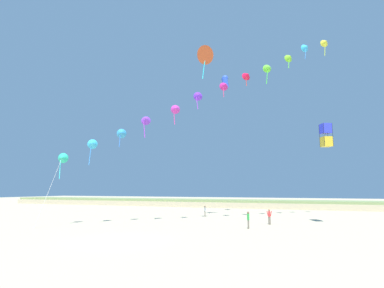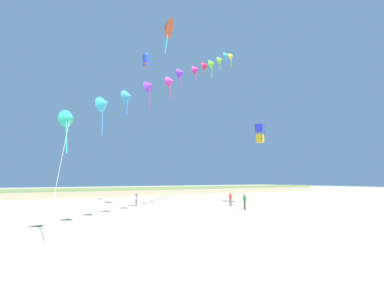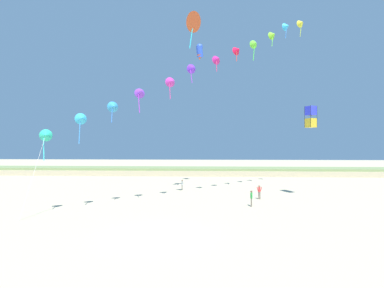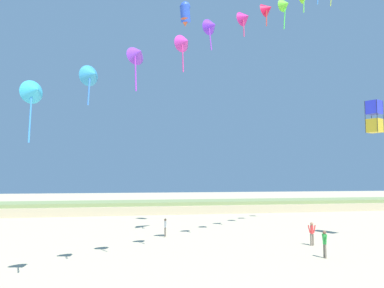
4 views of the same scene
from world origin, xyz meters
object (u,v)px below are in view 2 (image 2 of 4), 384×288
person_near_right (136,199)px  large_kite_low_lead (146,60)px  large_kite_high_solo (260,133)px  person_mid_center (245,201)px  large_kite_mid_trail (167,28)px  person_near_left (231,198)px

person_near_right → large_kite_low_lead: size_ratio=0.60×
large_kite_low_lead → large_kite_high_solo: 19.86m
person_mid_center → large_kite_low_lead: bearing=111.4°
large_kite_mid_trail → person_near_left: bearing=-13.0°
large_kite_mid_trail → person_mid_center: bearing=-43.6°
person_near_right → large_kite_high_solo: size_ratio=0.58×
person_near_left → large_kite_high_solo: bearing=10.2°
person_near_left → large_kite_high_solo: 10.91m
large_kite_high_solo → large_kite_low_lead: bearing=146.0°
person_near_left → large_kite_mid_trail: (-8.11, 1.88, 20.93)m
person_near_right → large_kite_mid_trail: 21.66m
person_near_right → large_kite_high_solo: (16.04, -5.63, 8.92)m
person_near_left → large_kite_mid_trail: large_kite_mid_trail is taller
person_near_right → large_kite_mid_trail: size_ratio=0.32×
person_near_right → large_kite_high_solo: bearing=-19.4°
person_mid_center → large_kite_mid_trail: (-6.57, 6.25, 20.93)m
person_near_left → large_kite_low_lead: 23.60m
large_kite_high_solo → person_near_left: bearing=-169.8°
person_near_left → large_kite_low_lead: large_kite_low_lead is taller
person_near_right → person_mid_center: bearing=-53.8°
person_mid_center → large_kite_low_lead: large_kite_low_lead is taller
person_near_right → large_kite_high_solo: 19.20m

